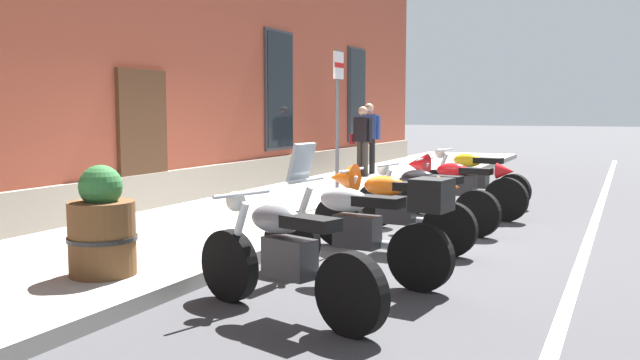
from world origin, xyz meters
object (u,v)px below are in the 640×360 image
object	(u,v)px
pedestrian_blue_top	(368,134)
motorcycle_orange_sport	(386,204)
barrel_planter	(102,229)
motorcycle_black_naked	(424,198)
motorcycle_grey_naked	(284,258)
pedestrian_dark_jacket	(362,137)
motorcycle_red_sport	(454,183)
motorcycle_yellow_naked	(471,178)
motorcycle_silver_touring	(363,226)
parking_sign	(338,105)

from	to	relation	value
pedestrian_blue_top	motorcycle_orange_sport	bearing A→B (deg)	-157.96
barrel_planter	motorcycle_black_naked	bearing A→B (deg)	-23.81
motorcycle_grey_naked	pedestrian_dark_jacket	xyz separation A→B (m)	(10.11, 3.22, 0.57)
pedestrian_blue_top	motorcycle_red_sport	bearing A→B (deg)	-146.49
motorcycle_yellow_naked	barrel_planter	xyz separation A→B (m)	(-7.12, 1.91, 0.10)
motorcycle_grey_naked	motorcycle_yellow_naked	bearing A→B (deg)	0.10
motorcycle_silver_touring	pedestrian_blue_top	bearing A→B (deg)	20.30
motorcycle_silver_touring	barrel_planter	xyz separation A→B (m)	(-1.27, 2.11, 0.02)
motorcycle_silver_touring	motorcycle_black_naked	size ratio (longest dim) A/B	0.98
motorcycle_orange_sport	barrel_planter	xyz separation A→B (m)	(-2.82, 1.81, 0.02)
motorcycle_grey_naked	motorcycle_red_sport	size ratio (longest dim) A/B	0.91
motorcycle_silver_touring	parking_sign	distance (m)	4.80
motorcycle_orange_sport	barrel_planter	world-z (taller)	barrel_planter
motorcycle_orange_sport	motorcycle_grey_naked	bearing A→B (deg)	-177.76
motorcycle_grey_naked	pedestrian_dark_jacket	bearing A→B (deg)	17.68
pedestrian_dark_jacket	motorcycle_red_sport	bearing A→B (deg)	-143.65
motorcycle_orange_sport	motorcycle_black_naked	distance (m)	1.42
motorcycle_red_sport	pedestrian_blue_top	xyz separation A→B (m)	(5.00, 3.31, 0.56)
motorcycle_grey_naked	parking_sign	world-z (taller)	parking_sign
motorcycle_orange_sport	pedestrian_dark_jacket	size ratio (longest dim) A/B	1.26
pedestrian_blue_top	barrel_planter	size ratio (longest dim) A/B	1.66
motorcycle_silver_touring	motorcycle_red_sport	xyz separation A→B (m)	(4.41, 0.17, -0.02)
parking_sign	motorcycle_black_naked	bearing A→B (deg)	-123.77
motorcycle_yellow_naked	parking_sign	xyz separation A→B (m)	(-1.68, 1.86, 1.28)
pedestrian_blue_top	motorcycle_grey_naked	bearing A→B (deg)	-162.90
motorcycle_orange_sport	pedestrian_blue_top	size ratio (longest dim) A/B	1.20
motorcycle_yellow_naked	pedestrian_blue_top	xyz separation A→B (m)	(3.55, 3.28, 0.62)
motorcycle_silver_touring	pedestrian_dark_jacket	distance (m)	9.45
motorcycle_red_sport	pedestrian_blue_top	bearing A→B (deg)	33.51
motorcycle_orange_sport	motorcycle_red_sport	size ratio (longest dim) A/B	0.95
motorcycle_black_naked	barrel_planter	size ratio (longest dim) A/B	2.07
motorcycle_orange_sport	pedestrian_dark_jacket	xyz separation A→B (m)	(7.26, 3.11, 0.49)
pedestrian_blue_top	pedestrian_dark_jacket	bearing A→B (deg)	-173.19
motorcycle_yellow_naked	barrel_planter	size ratio (longest dim) A/B	1.99
motorcycle_black_naked	motorcycle_red_sport	world-z (taller)	motorcycle_red_sport
barrel_planter	motorcycle_yellow_naked	bearing A→B (deg)	-15.00
motorcycle_orange_sport	motorcycle_yellow_naked	xyz separation A→B (m)	(4.30, -0.10, -0.08)
motorcycle_silver_touring	motorcycle_yellow_naked	size ratio (longest dim) A/B	1.01
motorcycle_black_naked	parking_sign	distance (m)	2.54
motorcycle_grey_naked	parking_sign	xyz separation A→B (m)	(5.47, 1.87, 1.28)
motorcycle_grey_naked	motorcycle_silver_touring	size ratio (longest dim) A/B	0.95
motorcycle_silver_touring	pedestrian_blue_top	xyz separation A→B (m)	(9.40, 3.48, 0.55)
parking_sign	barrel_planter	bearing A→B (deg)	179.47
motorcycle_red_sport	pedestrian_dark_jacket	xyz separation A→B (m)	(4.40, 3.24, 0.51)
pedestrian_dark_jacket	pedestrian_blue_top	xyz separation A→B (m)	(0.60, 0.07, 0.05)
pedestrian_dark_jacket	motorcycle_orange_sport	bearing A→B (deg)	-156.82
motorcycle_silver_touring	motorcycle_black_naked	bearing A→B (deg)	4.64
motorcycle_yellow_naked	pedestrian_dark_jacket	xyz separation A→B (m)	(2.96, 3.21, 0.57)
pedestrian_dark_jacket	pedestrian_blue_top	bearing A→B (deg)	6.81
motorcycle_orange_sport	motorcycle_red_sport	bearing A→B (deg)	-2.56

